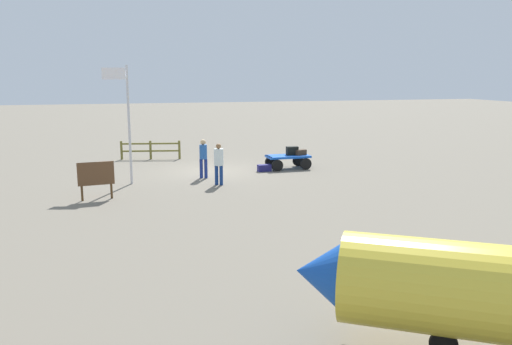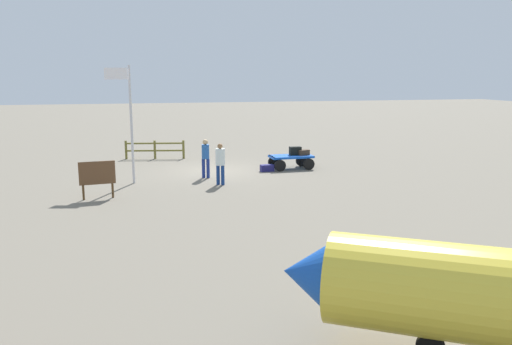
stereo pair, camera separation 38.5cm
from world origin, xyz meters
The scene contains 10 objects.
ground_plane centered at (0.00, 0.00, 0.00)m, with size 120.00×120.00×0.00m, color #736B5C.
luggage_cart centered at (-3.55, 0.31, 0.46)m, with size 2.03×1.17×0.64m.
suitcase_maroon centered at (-3.80, 0.24, 0.83)m, with size 0.55×0.31×0.40m.
suitcase_olive centered at (-4.18, 0.33, 0.76)m, with size 0.60×0.44×0.25m.
suitcase_navy centered at (-2.30, 0.71, 0.16)m, with size 0.63×0.34×0.31m.
worker_lead centered at (0.28, 3.05, 0.99)m, with size 0.52×0.52×1.67m.
worker_trailing centered at (0.64, 1.52, 0.96)m, with size 0.41×0.41×1.67m.
flagpole centered at (3.76, 1.91, 2.79)m, with size 1.00×0.24×4.73m.
signboard centered at (4.92, 4.36, 0.87)m, with size 1.25×0.21×1.35m.
wooden_fence centered at (2.51, -4.17, 0.55)m, with size 3.07×0.70×0.97m.
Camera 1 is at (4.05, 22.75, 4.33)m, focal length 35.72 mm.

